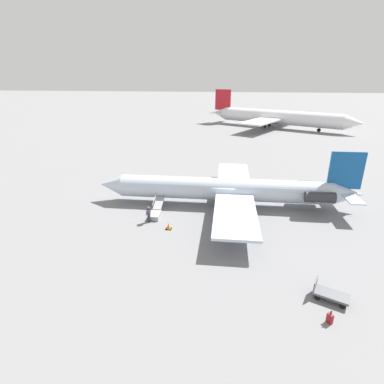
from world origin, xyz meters
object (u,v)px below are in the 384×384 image
passenger (149,213)px  suitcase (330,318)px  airplane_main (232,189)px  luggage_cart (329,294)px  airplane_far_right (276,117)px  boarding_stairs (156,213)px

passenger → suitcase: bearing=-130.1°
airplane_main → luggage_cart: bearing=112.7°
airplane_far_right → luggage_cart: size_ratio=16.94×
luggage_cart → suitcase: bearing=99.8°
suitcase → passenger: bearing=-37.5°
luggage_cart → airplane_main: bearing=-42.1°
boarding_stairs → passenger: bearing=167.6°
airplane_far_right → suitcase: airplane_far_right is taller
airplane_main → passenger: airplane_main is taller
airplane_far_right → boarding_stairs: 66.90m
boarding_stairs → suitcase: size_ratio=4.61×
suitcase → boarding_stairs: bearing=-41.7°
airplane_main → boarding_stairs: bearing=25.3°
boarding_stairs → suitcase: (-14.35, 12.78, -0.04)m
boarding_stairs → suitcase: 19.22m
boarding_stairs → luggage_cart: boarding_stairs is taller
airplane_far_right → passenger: bearing=-79.1°
airplane_main → airplane_far_right: 61.03m
airplane_far_right → luggage_cart: (3.67, 74.87, -2.65)m
airplane_far_right → suitcase: 77.17m
boarding_stairs → suitcase: boarding_stairs is taller
boarding_stairs → airplane_main: bearing=-64.7°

